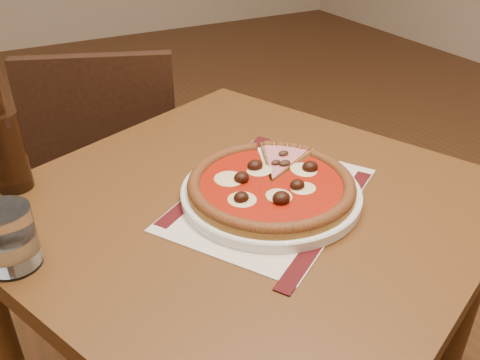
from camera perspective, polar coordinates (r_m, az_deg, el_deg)
name	(u,v)px	position (r m, az deg, el deg)	size (l,w,h in m)	color
table	(245,243)	(0.98, 0.56, -7.13)	(1.04, 1.04, 0.75)	#5B3415
chair_far	(112,164)	(1.61, -14.14, 1.77)	(0.53, 0.53, 0.86)	black
placemat	(271,198)	(0.92, 3.46, -2.04)	(0.38, 0.27, 0.00)	beige
plate	(271,193)	(0.92, 3.48, -1.51)	(0.32, 0.32, 0.02)	white
pizza	(271,184)	(0.91, 3.52, -0.47)	(0.30, 0.30, 0.04)	#A17127
ham_slice	(283,157)	(1.00, 4.90, 2.56)	(0.14, 0.14, 0.02)	#A17127
water_glass	(8,238)	(0.82, -24.58, -5.97)	(0.08, 0.08, 0.10)	white
bottle	(6,147)	(1.01, -24.78, 3.37)	(0.06, 0.06, 0.22)	black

